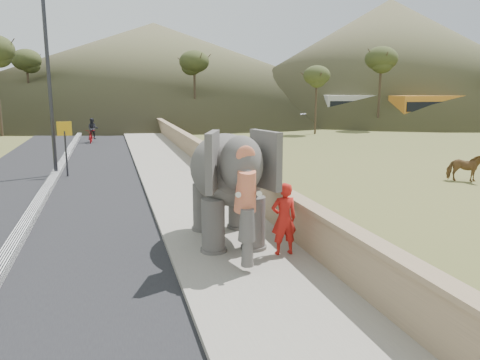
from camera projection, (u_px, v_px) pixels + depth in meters
name	position (u px, v px, depth m)	size (l,w,h in m)	color
ground	(258.00, 284.00, 9.21)	(160.00, 160.00, 0.00)	olive
road	(47.00, 192.00, 17.33)	(7.00, 120.00, 0.03)	black
median	(47.00, 189.00, 17.31)	(0.35, 120.00, 0.22)	black
walkway	(181.00, 183.00, 18.64)	(3.00, 120.00, 0.15)	#9E9687
parapet	(221.00, 169.00, 18.99)	(0.30, 120.00, 1.10)	tan
lamppost	(56.00, 62.00, 19.71)	(1.76, 0.36, 8.00)	#2F2F34
signboard	(65.00, 139.00, 20.02)	(0.60, 0.08, 2.40)	#2D2D33
cow	(465.00, 168.00, 19.22)	(0.63, 1.37, 1.16)	brown
distant_car	(307.00, 119.00, 47.49)	(1.70, 4.23, 1.44)	silver
bus_white	(379.00, 111.00, 47.91)	(2.50, 11.00, 3.10)	silver
bus_orange	(442.00, 111.00, 46.18)	(2.50, 11.00, 3.10)	orange
hill_right	(388.00, 58.00, 66.34)	(56.00, 56.00, 16.00)	brown
hill_far	(155.00, 68.00, 75.32)	(80.00, 80.00, 14.00)	brown
elephant_and_man	(228.00, 185.00, 11.26)	(2.29, 3.86, 2.73)	#615C57
motorcyclist	(92.00, 134.00, 32.92)	(0.86, 1.81, 1.74)	maroon
trees	(165.00, 89.00, 36.60)	(48.28, 45.67, 8.13)	#473828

